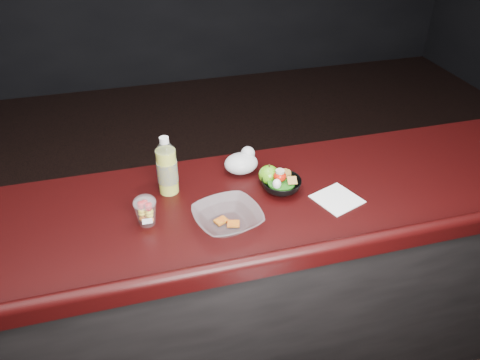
% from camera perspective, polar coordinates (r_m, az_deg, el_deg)
% --- Properties ---
extents(room_shell, '(8.00, 8.00, 8.00)m').
position_cam_1_polar(room_shell, '(1.21, 2.69, 20.14)').
color(room_shell, black).
rests_on(room_shell, ground).
extents(counter, '(4.06, 0.71, 1.02)m').
position_cam_1_polar(counter, '(2.18, -0.68, -13.45)').
color(counter, black).
rests_on(counter, ground).
extents(lemonade_bottle, '(0.08, 0.08, 0.25)m').
position_cam_1_polar(lemonade_bottle, '(1.86, -8.87, 1.27)').
color(lemonade_bottle, gold).
rests_on(lemonade_bottle, counter).
extents(fruit_cup, '(0.08, 0.08, 0.12)m').
position_cam_1_polar(fruit_cup, '(1.73, -11.44, -3.61)').
color(fruit_cup, white).
rests_on(fruit_cup, counter).
extents(green_apple, '(0.09, 0.09, 0.09)m').
position_cam_1_polar(green_apple, '(1.92, 3.55, 0.64)').
color(green_apple, '#457E0E').
rests_on(green_apple, counter).
extents(plastic_bag, '(0.14, 0.12, 0.11)m').
position_cam_1_polar(plastic_bag, '(1.99, 0.24, 2.20)').
color(plastic_bag, silver).
rests_on(plastic_bag, counter).
extents(snack_bowl, '(0.21, 0.21, 0.09)m').
position_cam_1_polar(snack_bowl, '(1.89, 5.03, -0.48)').
color(snack_bowl, black).
rests_on(snack_bowl, counter).
extents(takeout_bowl, '(0.29, 0.29, 0.06)m').
position_cam_1_polar(takeout_bowl, '(1.71, -1.52, -4.67)').
color(takeout_bowl, silver).
rests_on(takeout_bowl, counter).
extents(paper_napkin, '(0.21, 0.21, 0.00)m').
position_cam_1_polar(paper_napkin, '(1.89, 11.75, -2.29)').
color(paper_napkin, white).
rests_on(paper_napkin, counter).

